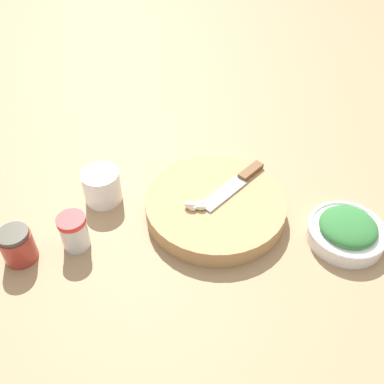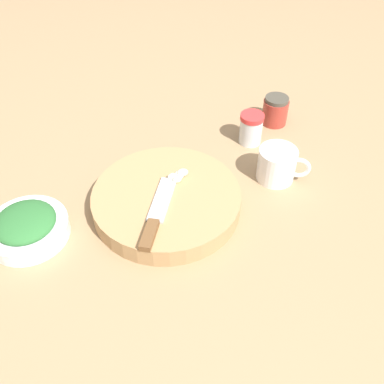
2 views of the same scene
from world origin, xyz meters
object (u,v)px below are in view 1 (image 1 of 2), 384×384
(spice_jar, at_px, (74,232))
(coffee_mug, at_px, (101,186))
(honey_jar, at_px, (18,246))
(garlic_cloves, at_px, (195,206))
(herb_bowl, at_px, (347,231))
(chef_knife, at_px, (237,182))
(cutting_board, at_px, (215,206))

(spice_jar, distance_m, coffee_mug, 0.14)
(coffee_mug, bearing_deg, honey_jar, -123.88)
(garlic_cloves, relative_size, herb_bowl, 0.30)
(chef_knife, bearing_deg, herb_bowl, -167.04)
(cutting_board, xyz_separation_m, spice_jar, (-0.28, -0.12, 0.02))
(cutting_board, bearing_deg, coffee_mug, 174.54)
(herb_bowl, xyz_separation_m, honey_jar, (-0.66, -0.11, 0.01))
(cutting_board, distance_m, coffee_mug, 0.26)
(chef_knife, height_order, honey_jar, honey_jar)
(herb_bowl, height_order, coffee_mug, coffee_mug)
(cutting_board, distance_m, herb_bowl, 0.28)
(garlic_cloves, distance_m, honey_jar, 0.37)
(chef_knife, height_order, coffee_mug, coffee_mug)
(herb_bowl, distance_m, coffee_mug, 0.54)
(chef_knife, bearing_deg, honey_jar, 64.36)
(chef_knife, xyz_separation_m, spice_jar, (-0.33, -0.17, -0.01))
(chef_knife, height_order, herb_bowl, herb_bowl)
(herb_bowl, bearing_deg, spice_jar, -173.55)
(coffee_mug, bearing_deg, cutting_board, -5.46)
(herb_bowl, xyz_separation_m, coffee_mug, (-0.54, 0.08, 0.01))
(garlic_cloves, bearing_deg, cutting_board, 36.08)
(chef_knife, xyz_separation_m, garlic_cloves, (-0.09, -0.09, 0.00))
(garlic_cloves, bearing_deg, herb_bowl, -4.08)
(cutting_board, height_order, garlic_cloves, garlic_cloves)
(spice_jar, height_order, coffee_mug, spice_jar)
(coffee_mug, bearing_deg, herb_bowl, -8.39)
(coffee_mug, distance_m, honey_jar, 0.22)
(herb_bowl, relative_size, coffee_mug, 1.59)
(garlic_cloves, xyz_separation_m, spice_jar, (-0.24, -0.09, -0.01))
(chef_knife, height_order, garlic_cloves, garlic_cloves)
(herb_bowl, distance_m, honey_jar, 0.67)
(cutting_board, relative_size, herb_bowl, 1.91)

